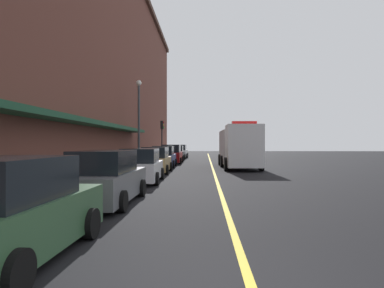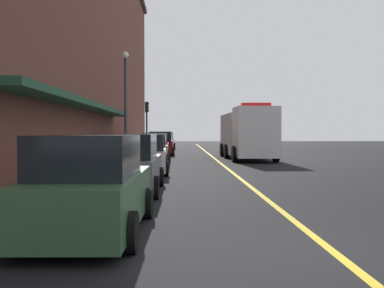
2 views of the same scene
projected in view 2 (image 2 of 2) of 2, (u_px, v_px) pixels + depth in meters
The scene contains 20 objects.
ground_plane at pixel (213, 158), 31.37m from camera, with size 112.00×112.00×0.00m, color black.
sidewalk_left at pixel (126, 157), 31.21m from camera, with size 2.40×70.00×0.15m, color #ADA8A0.
lane_center_stripe at pixel (213, 158), 31.37m from camera, with size 0.16×70.00×0.01m, color gold.
brick_building_left at pixel (40, 19), 29.81m from camera, with size 10.06×64.00×18.87m.
parked_car_0 at pixel (90, 188), 7.87m from camera, with size 2.03×4.35×1.76m.
parked_car_1 at pixel (128, 165), 13.28m from camera, with size 2.03×4.68×1.76m.
parked_car_2 at pixel (145, 155), 19.30m from camera, with size 2.19×4.47×1.72m.
parked_car_3 at pixel (152, 150), 24.78m from camera, with size 1.98×4.52×1.74m.
parked_car_4 at pixel (156, 147), 30.00m from camera, with size 2.02×4.52×1.77m.
parked_car_5 at pixel (161, 144), 35.43m from camera, with size 2.16×4.78×1.86m.
parked_car_6 at pixel (163, 143), 41.32m from camera, with size 2.03×4.77×1.71m.
parked_car_7 at pixel (166, 141), 47.37m from camera, with size 2.01×4.68×1.80m.
box_truck at pixel (246, 134), 29.61m from camera, with size 2.97×9.04×3.55m.
parking_meter_0 at pixel (125, 146), 24.14m from camera, with size 0.14×0.18×1.33m.
parking_meter_1 at pixel (152, 139), 47.11m from camera, with size 0.14×0.18×1.33m.
parking_meter_2 at pixel (81, 157), 13.40m from camera, with size 0.14×0.18×1.33m.
parking_meter_3 at pixel (82, 157), 13.54m from camera, with size 0.14×0.18×1.33m.
parking_meter_4 at pixel (107, 151), 18.08m from camera, with size 0.14×0.18×1.33m.
street_lamp_left at pixel (125, 93), 29.03m from camera, with size 0.44×0.44×6.94m.
traffic_light_near at pixel (147, 117), 38.65m from camera, with size 0.38×0.36×4.30m.
Camera 2 is at (-2.31, -6.29, 1.82)m, focal length 41.40 mm.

